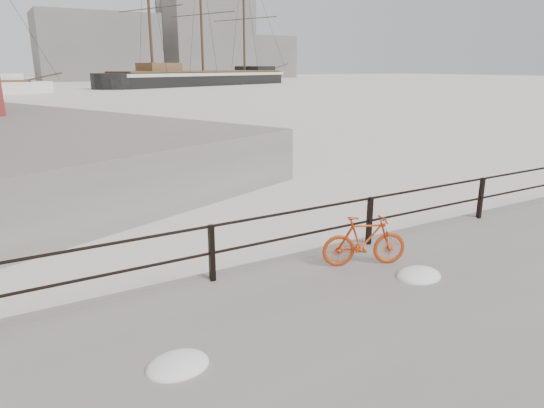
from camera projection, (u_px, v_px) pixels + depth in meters
name	position (u px, v px, depth m)	size (l,w,h in m)	color
ground	(471.00, 230.00, 11.97)	(400.00, 400.00, 0.00)	white
guardrail	(481.00, 198.00, 11.61)	(28.00, 0.10, 1.00)	black
bicycle	(364.00, 241.00, 8.85)	(1.56, 0.23, 0.94)	#B0340B
barque_black	(204.00, 85.00, 102.51)	(57.34, 18.76, 32.63)	black
industrial_west	(97.00, 47.00, 135.30)	(32.00, 18.00, 18.00)	gray
industrial_mid	(206.00, 40.00, 155.70)	(26.00, 20.00, 24.00)	gray
industrial_east	(261.00, 57.00, 172.43)	(20.00, 16.00, 14.00)	gray
smokestack	(160.00, 6.00, 150.76)	(2.80, 2.80, 44.00)	gray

